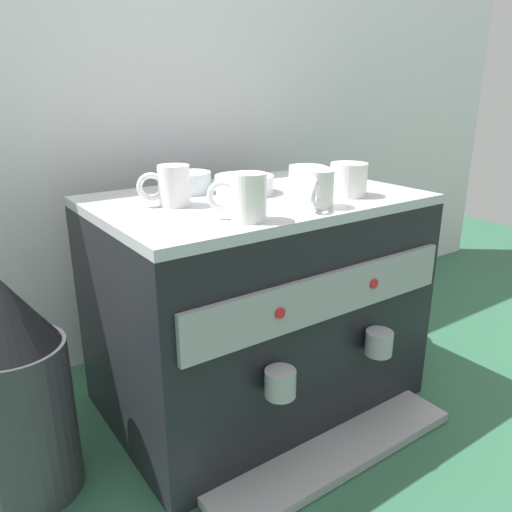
{
  "coord_description": "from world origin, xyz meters",
  "views": [
    {
      "loc": [
        -0.61,
        -0.86,
        0.71
      ],
      "look_at": [
        0.0,
        0.0,
        0.35
      ],
      "focal_mm": 35.36,
      "sensor_mm": 36.0,
      "label": 1
    }
  ],
  "objects_px": {
    "ceramic_cup_1": "(246,197)",
    "ceramic_cup_2": "(317,189)",
    "milk_pitcher": "(386,316)",
    "espresso_machine": "(257,303)",
    "ceramic_cup_3": "(172,186)",
    "ceramic_cup_0": "(346,179)",
    "ceramic_bowl_1": "(307,173)",
    "ceramic_bowl_0": "(244,185)",
    "ceramic_bowl_2": "(186,183)",
    "coffee_grinder": "(19,394)"
  },
  "relations": [
    {
      "from": "ceramic_bowl_1",
      "to": "milk_pitcher",
      "type": "relative_size",
      "value": 0.61
    },
    {
      "from": "ceramic_cup_0",
      "to": "coffee_grinder",
      "type": "distance_m",
      "value": 0.74
    },
    {
      "from": "ceramic_bowl_1",
      "to": "coffee_grinder",
      "type": "height_order",
      "value": "ceramic_bowl_1"
    },
    {
      "from": "ceramic_bowl_2",
      "to": "coffee_grinder",
      "type": "bearing_deg",
      "value": -162.51
    },
    {
      "from": "ceramic_cup_0",
      "to": "ceramic_bowl_1",
      "type": "distance_m",
      "value": 0.2
    },
    {
      "from": "ceramic_cup_1",
      "to": "ceramic_cup_2",
      "type": "bearing_deg",
      "value": 1.29
    },
    {
      "from": "ceramic_cup_2",
      "to": "ceramic_bowl_2",
      "type": "bearing_deg",
      "value": 115.43
    },
    {
      "from": "ceramic_bowl_0",
      "to": "milk_pitcher",
      "type": "relative_size",
      "value": 0.85
    },
    {
      "from": "ceramic_bowl_0",
      "to": "ceramic_bowl_2",
      "type": "height_order",
      "value": "ceramic_bowl_2"
    },
    {
      "from": "ceramic_cup_3",
      "to": "ceramic_bowl_0",
      "type": "distance_m",
      "value": 0.18
    },
    {
      "from": "ceramic_cup_3",
      "to": "coffee_grinder",
      "type": "bearing_deg",
      "value": -175.82
    },
    {
      "from": "ceramic_bowl_2",
      "to": "ceramic_cup_1",
      "type": "bearing_deg",
      "value": -96.69
    },
    {
      "from": "ceramic_cup_0",
      "to": "ceramic_cup_2",
      "type": "height_order",
      "value": "ceramic_cup_2"
    },
    {
      "from": "espresso_machine",
      "to": "ceramic_cup_2",
      "type": "height_order",
      "value": "ceramic_cup_2"
    },
    {
      "from": "ceramic_cup_0",
      "to": "milk_pitcher",
      "type": "height_order",
      "value": "ceramic_cup_0"
    },
    {
      "from": "ceramic_cup_0",
      "to": "ceramic_bowl_0",
      "type": "xyz_separation_m",
      "value": [
        -0.16,
        0.15,
        -0.02
      ]
    },
    {
      "from": "milk_pitcher",
      "to": "ceramic_cup_3",
      "type": "bearing_deg",
      "value": 179.64
    },
    {
      "from": "espresso_machine",
      "to": "coffee_grinder",
      "type": "relative_size",
      "value": 1.61
    },
    {
      "from": "ceramic_cup_0",
      "to": "coffee_grinder",
      "type": "xyz_separation_m",
      "value": [
        -0.66,
        0.1,
        -0.32
      ]
    },
    {
      "from": "ceramic_cup_0",
      "to": "ceramic_bowl_0",
      "type": "height_order",
      "value": "ceramic_cup_0"
    },
    {
      "from": "espresso_machine",
      "to": "ceramic_bowl_1",
      "type": "distance_m",
      "value": 0.34
    },
    {
      "from": "ceramic_cup_3",
      "to": "ceramic_bowl_1",
      "type": "xyz_separation_m",
      "value": [
        0.39,
        0.06,
        -0.02
      ]
    },
    {
      "from": "ceramic_bowl_1",
      "to": "coffee_grinder",
      "type": "bearing_deg",
      "value": -173.18
    },
    {
      "from": "ceramic_cup_3",
      "to": "coffee_grinder",
      "type": "xyz_separation_m",
      "value": [
        -0.32,
        -0.02,
        -0.32
      ]
    },
    {
      "from": "coffee_grinder",
      "to": "ceramic_bowl_1",
      "type": "bearing_deg",
      "value": 6.82
    },
    {
      "from": "ceramic_bowl_1",
      "to": "milk_pitcher",
      "type": "distance_m",
      "value": 0.51
    },
    {
      "from": "ceramic_cup_1",
      "to": "ceramic_bowl_0",
      "type": "height_order",
      "value": "ceramic_cup_1"
    },
    {
      "from": "ceramic_cup_2",
      "to": "milk_pitcher",
      "type": "height_order",
      "value": "ceramic_cup_2"
    },
    {
      "from": "coffee_grinder",
      "to": "ceramic_cup_2",
      "type": "bearing_deg",
      "value": -15.48
    },
    {
      "from": "ceramic_cup_2",
      "to": "ceramic_bowl_0",
      "type": "bearing_deg",
      "value": 100.41
    },
    {
      "from": "ceramic_cup_2",
      "to": "coffee_grinder",
      "type": "xyz_separation_m",
      "value": [
        -0.54,
        0.15,
        -0.32
      ]
    },
    {
      "from": "ceramic_cup_2",
      "to": "milk_pitcher",
      "type": "distance_m",
      "value": 0.65
    },
    {
      "from": "ceramic_cup_2",
      "to": "ceramic_cup_3",
      "type": "distance_m",
      "value": 0.28
    },
    {
      "from": "ceramic_cup_1",
      "to": "coffee_grinder",
      "type": "distance_m",
      "value": 0.52
    },
    {
      "from": "ceramic_cup_1",
      "to": "ceramic_bowl_2",
      "type": "xyz_separation_m",
      "value": [
        0.03,
        0.28,
        -0.02
      ]
    },
    {
      "from": "milk_pitcher",
      "to": "ceramic_bowl_0",
      "type": "bearing_deg",
      "value": 176.97
    },
    {
      "from": "ceramic_cup_1",
      "to": "milk_pitcher",
      "type": "relative_size",
      "value": 0.58
    },
    {
      "from": "coffee_grinder",
      "to": "ceramic_cup_1",
      "type": "bearing_deg",
      "value": -22.25
    },
    {
      "from": "ceramic_bowl_1",
      "to": "ceramic_bowl_0",
      "type": "bearing_deg",
      "value": -169.12
    },
    {
      "from": "espresso_machine",
      "to": "ceramic_cup_2",
      "type": "xyz_separation_m",
      "value": [
        0.03,
        -0.15,
        0.28
      ]
    },
    {
      "from": "ceramic_cup_3",
      "to": "milk_pitcher",
      "type": "xyz_separation_m",
      "value": [
        0.66,
        -0.0,
        -0.45
      ]
    },
    {
      "from": "ceramic_cup_1",
      "to": "ceramic_bowl_2",
      "type": "bearing_deg",
      "value": 83.31
    },
    {
      "from": "ceramic_cup_0",
      "to": "ceramic_cup_3",
      "type": "height_order",
      "value": "ceramic_cup_3"
    },
    {
      "from": "ceramic_cup_1",
      "to": "ceramic_bowl_1",
      "type": "bearing_deg",
      "value": 34.81
    },
    {
      "from": "ceramic_bowl_2",
      "to": "milk_pitcher",
      "type": "distance_m",
      "value": 0.72
    },
    {
      "from": "ceramic_cup_3",
      "to": "espresso_machine",
      "type": "bearing_deg",
      "value": -5.73
    },
    {
      "from": "ceramic_bowl_2",
      "to": "ceramic_bowl_1",
      "type": "bearing_deg",
      "value": -7.79
    },
    {
      "from": "ceramic_cup_0",
      "to": "ceramic_bowl_0",
      "type": "relative_size",
      "value": 0.79
    },
    {
      "from": "ceramic_cup_2",
      "to": "coffee_grinder",
      "type": "relative_size",
      "value": 0.21
    },
    {
      "from": "ceramic_cup_0",
      "to": "ceramic_bowl_0",
      "type": "bearing_deg",
      "value": 137.28
    }
  ]
}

